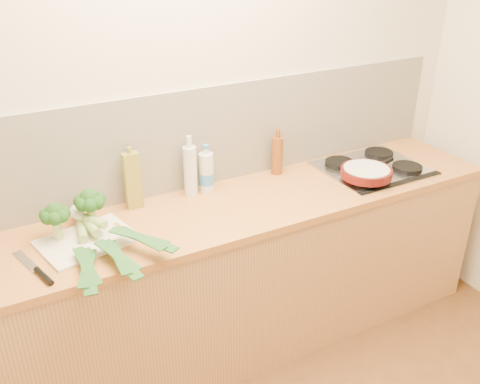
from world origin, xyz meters
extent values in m
plane|color=beige|center=(0.00, 1.50, 1.30)|extent=(3.50, 0.00, 3.50)
cube|color=silver|center=(0.00, 1.49, 1.17)|extent=(3.20, 0.02, 0.54)
cube|color=tan|center=(0.00, 1.20, 0.43)|extent=(3.20, 0.60, 0.86)
cube|color=#B78136|center=(0.00, 1.20, 0.88)|extent=(3.20, 0.62, 0.04)
cube|color=silver|center=(1.02, 1.20, 0.91)|extent=(0.58, 0.50, 0.01)
cube|color=black|center=(1.02, 0.97, 0.91)|extent=(0.58, 0.04, 0.01)
cylinder|color=black|center=(0.87, 1.08, 0.93)|extent=(0.17, 0.17, 0.03)
cylinder|color=black|center=(1.17, 1.08, 0.93)|extent=(0.17, 0.17, 0.03)
cylinder|color=black|center=(0.87, 1.32, 0.93)|extent=(0.17, 0.17, 0.03)
cylinder|color=black|center=(1.17, 1.32, 0.93)|extent=(0.17, 0.17, 0.03)
cube|color=silver|center=(-0.64, 1.20, 0.91)|extent=(0.46, 0.38, 0.01)
cylinder|color=#A2B067|center=(-0.75, 1.27, 0.95)|extent=(0.04, 0.04, 0.08)
sphere|color=#17360E|center=(-0.75, 1.27, 1.05)|extent=(0.08, 0.08, 0.08)
sphere|color=#17360E|center=(-0.71, 1.27, 1.03)|extent=(0.06, 0.06, 0.06)
sphere|color=#17360E|center=(-0.72, 1.30, 1.03)|extent=(0.06, 0.06, 0.06)
sphere|color=#17360E|center=(-0.76, 1.31, 1.03)|extent=(0.06, 0.06, 0.06)
sphere|color=#17360E|center=(-0.78, 1.28, 1.03)|extent=(0.06, 0.06, 0.06)
sphere|color=#17360E|center=(-0.78, 1.25, 1.03)|extent=(0.06, 0.06, 0.06)
sphere|color=#17360E|center=(-0.76, 1.23, 1.03)|extent=(0.06, 0.06, 0.06)
sphere|color=#17360E|center=(-0.72, 1.24, 1.03)|extent=(0.06, 0.06, 0.06)
cylinder|color=#A2B067|center=(-0.58, 1.31, 0.96)|extent=(0.04, 0.04, 0.09)
sphere|color=#17360E|center=(-0.58, 1.31, 1.05)|extent=(0.09, 0.09, 0.09)
sphere|color=#17360E|center=(-0.54, 1.31, 1.04)|extent=(0.07, 0.07, 0.07)
sphere|color=#17360E|center=(-0.56, 1.34, 1.04)|extent=(0.07, 0.07, 0.07)
sphere|color=#17360E|center=(-0.59, 1.35, 1.04)|extent=(0.07, 0.07, 0.07)
sphere|color=#17360E|center=(-0.62, 1.33, 1.04)|extent=(0.07, 0.07, 0.07)
sphere|color=#17360E|center=(-0.62, 1.29, 1.04)|extent=(0.07, 0.07, 0.07)
sphere|color=#17360E|center=(-0.59, 1.27, 1.04)|extent=(0.07, 0.07, 0.07)
sphere|color=#17360E|center=(-0.56, 1.28, 1.04)|extent=(0.07, 0.07, 0.07)
cylinder|color=white|center=(-0.62, 1.39, 0.93)|extent=(0.06, 0.13, 0.04)
cylinder|color=#86A653|center=(-0.65, 1.25, 0.93)|extent=(0.07, 0.17, 0.04)
cube|color=#1A4318|center=(-0.70, 0.94, 0.93)|extent=(0.14, 0.30, 0.02)
cube|color=#1A4318|center=(-0.70, 0.92, 0.94)|extent=(0.11, 0.34, 0.01)
cube|color=#1A4318|center=(-0.70, 0.95, 0.94)|extent=(0.05, 0.28, 0.02)
cylinder|color=white|center=(-0.63, 1.38, 0.95)|extent=(0.06, 0.13, 0.04)
cylinder|color=#86A653|center=(-0.61, 1.24, 0.95)|extent=(0.06, 0.16, 0.04)
cube|color=#1A4318|center=(-0.57, 0.93, 0.95)|extent=(0.06, 0.30, 0.02)
cube|color=#1A4318|center=(-0.57, 0.91, 0.95)|extent=(0.09, 0.34, 0.01)
cube|color=#1A4318|center=(-0.57, 0.94, 0.96)|extent=(0.13, 0.28, 0.02)
cylinder|color=white|center=(-0.64, 1.33, 0.97)|extent=(0.09, 0.11, 0.04)
cylinder|color=#86A653|center=(-0.59, 1.24, 0.97)|extent=(0.10, 0.13, 0.04)
cube|color=#1A4318|center=(-0.45, 1.00, 0.97)|extent=(0.14, 0.30, 0.02)
cube|color=#1A4318|center=(-0.44, 0.98, 0.97)|extent=(0.21, 0.32, 0.01)
cube|color=#1A4318|center=(-0.46, 1.01, 0.97)|extent=(0.22, 0.24, 0.02)
cube|color=silver|center=(-0.91, 1.16, 0.90)|extent=(0.09, 0.21, 0.00)
cylinder|color=black|center=(-0.86, 1.00, 0.91)|extent=(0.06, 0.14, 0.02)
cylinder|color=#52110D|center=(0.87, 1.08, 0.96)|extent=(0.28, 0.28, 0.05)
cylinder|color=beige|center=(0.87, 1.08, 0.99)|extent=(0.25, 0.25, 0.00)
cube|color=black|center=(1.06, 1.14, 0.96)|extent=(0.14, 0.06, 0.02)
cube|color=olive|center=(-0.35, 1.42, 1.05)|extent=(0.08, 0.05, 0.29)
cylinder|color=olive|center=(-0.35, 1.42, 1.21)|extent=(0.02, 0.02, 0.03)
cylinder|color=silver|center=(-0.04, 1.41, 1.03)|extent=(0.07, 0.07, 0.27)
cylinder|color=silver|center=(-0.04, 1.41, 1.20)|extent=(0.03, 0.03, 0.06)
cylinder|color=brown|center=(0.50, 1.42, 1.01)|extent=(0.06, 0.06, 0.22)
cylinder|color=brown|center=(0.50, 1.42, 1.14)|extent=(0.03, 0.03, 0.05)
cylinder|color=silver|center=(0.05, 1.41, 1.01)|extent=(0.08, 0.08, 0.21)
cylinder|color=silver|center=(0.05, 1.41, 1.13)|extent=(0.03, 0.03, 0.03)
cylinder|color=#3583C9|center=(0.05, 1.41, 0.98)|extent=(0.08, 0.08, 0.06)
camera|label=1|loc=(-1.01, -0.93, 2.18)|focal=40.00mm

